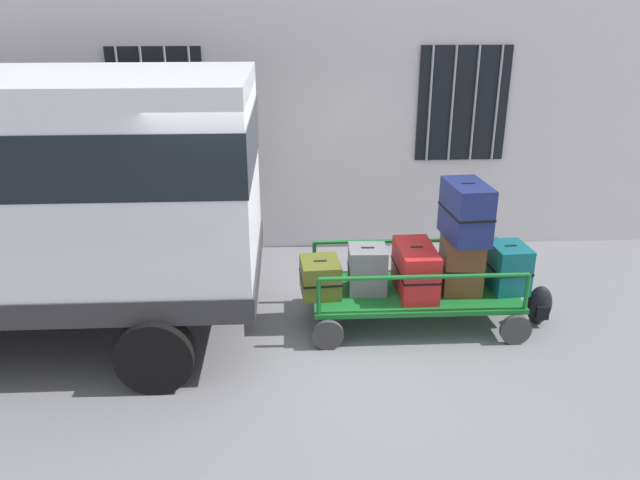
{
  "coord_description": "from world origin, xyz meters",
  "views": [
    {
      "loc": [
        -0.12,
        -5.72,
        3.33
      ],
      "look_at": [
        0.19,
        0.23,
        0.97
      ],
      "focal_mm": 34.65,
      "sensor_mm": 36.0,
      "label": 1
    }
  ],
  "objects_px": {
    "suitcase_midright_middle": "(466,211)",
    "suitcase_midleft_bottom": "(367,269)",
    "suitcase_left_bottom": "(320,277)",
    "suitcase_midright_bottom": "(461,264)",
    "suitcase_center_bottom": "(415,270)",
    "backpack": "(539,305)",
    "suitcase_right_bottom": "(508,267)",
    "luggage_cart": "(413,295)"
  },
  "relations": [
    {
      "from": "suitcase_center_bottom",
      "to": "backpack",
      "type": "distance_m",
      "value": 1.43
    },
    {
      "from": "luggage_cart",
      "to": "suitcase_left_bottom",
      "type": "distance_m",
      "value": 1.04
    },
    {
      "from": "suitcase_midright_middle",
      "to": "suitcase_right_bottom",
      "type": "height_order",
      "value": "suitcase_midright_middle"
    },
    {
      "from": "suitcase_midright_middle",
      "to": "backpack",
      "type": "bearing_deg",
      "value": -9.7
    },
    {
      "from": "suitcase_left_bottom",
      "to": "backpack",
      "type": "distance_m",
      "value": 2.4
    },
    {
      "from": "suitcase_midright_bottom",
      "to": "suitcase_right_bottom",
      "type": "height_order",
      "value": "suitcase_midright_bottom"
    },
    {
      "from": "suitcase_left_bottom",
      "to": "suitcase_midright_middle",
      "type": "height_order",
      "value": "suitcase_midright_middle"
    },
    {
      "from": "suitcase_midright_bottom",
      "to": "suitcase_right_bottom",
      "type": "distance_m",
      "value": 0.51
    },
    {
      "from": "luggage_cart",
      "to": "suitcase_left_bottom",
      "type": "relative_size",
      "value": 4.34
    },
    {
      "from": "suitcase_left_bottom",
      "to": "suitcase_right_bottom",
      "type": "relative_size",
      "value": 1.02
    },
    {
      "from": "luggage_cart",
      "to": "suitcase_midright_bottom",
      "type": "bearing_deg",
      "value": 2.34
    },
    {
      "from": "luggage_cart",
      "to": "suitcase_midright_bottom",
      "type": "relative_size",
      "value": 3.83
    },
    {
      "from": "suitcase_midleft_bottom",
      "to": "backpack",
      "type": "xyz_separation_m",
      "value": [
        1.87,
        -0.16,
        -0.4
      ]
    },
    {
      "from": "backpack",
      "to": "suitcase_midleft_bottom",
      "type": "bearing_deg",
      "value": 175.19
    },
    {
      "from": "suitcase_midleft_bottom",
      "to": "suitcase_midright_middle",
      "type": "bearing_deg",
      "value": -0.6
    },
    {
      "from": "suitcase_left_bottom",
      "to": "suitcase_midright_middle",
      "type": "relative_size",
      "value": 0.74
    },
    {
      "from": "backpack",
      "to": "suitcase_center_bottom",
      "type": "bearing_deg",
      "value": 176.03
    },
    {
      "from": "suitcase_left_bottom",
      "to": "suitcase_midleft_bottom",
      "type": "xyz_separation_m",
      "value": [
        0.5,
        0.04,
        0.06
      ]
    },
    {
      "from": "suitcase_midright_middle",
      "to": "backpack",
      "type": "xyz_separation_m",
      "value": [
        0.86,
        -0.15,
        -1.04
      ]
    },
    {
      "from": "suitcase_center_bottom",
      "to": "luggage_cart",
      "type": "bearing_deg",
      "value": 90.0
    },
    {
      "from": "suitcase_left_bottom",
      "to": "suitcase_right_bottom",
      "type": "bearing_deg",
      "value": 0.05
    },
    {
      "from": "suitcase_left_bottom",
      "to": "suitcase_center_bottom",
      "type": "relative_size",
      "value": 0.68
    },
    {
      "from": "suitcase_midright_bottom",
      "to": "suitcase_midright_middle",
      "type": "xyz_separation_m",
      "value": [
        0.0,
        -0.01,
        0.59
      ]
    },
    {
      "from": "suitcase_midright_bottom",
      "to": "backpack",
      "type": "height_order",
      "value": "suitcase_midright_bottom"
    },
    {
      "from": "suitcase_left_bottom",
      "to": "suitcase_midleft_bottom",
      "type": "bearing_deg",
      "value": 5.09
    },
    {
      "from": "backpack",
      "to": "luggage_cart",
      "type": "bearing_deg",
      "value": 174.37
    },
    {
      "from": "luggage_cart",
      "to": "suitcase_midright_bottom",
      "type": "distance_m",
      "value": 0.61
    },
    {
      "from": "suitcase_midright_middle",
      "to": "suitcase_midright_bottom",
      "type": "bearing_deg",
      "value": 90.0
    },
    {
      "from": "suitcase_midright_middle",
      "to": "suitcase_right_bottom",
      "type": "relative_size",
      "value": 1.38
    },
    {
      "from": "suitcase_midleft_bottom",
      "to": "suitcase_midright_bottom",
      "type": "relative_size",
      "value": 0.85
    },
    {
      "from": "suitcase_midleft_bottom",
      "to": "suitcase_center_bottom",
      "type": "bearing_deg",
      "value": -7.06
    },
    {
      "from": "suitcase_center_bottom",
      "to": "suitcase_right_bottom",
      "type": "xyz_separation_m",
      "value": [
        1.01,
        0.02,
        -0.01
      ]
    },
    {
      "from": "suitcase_midright_bottom",
      "to": "suitcase_midright_middle",
      "type": "distance_m",
      "value": 0.59
    },
    {
      "from": "suitcase_left_bottom",
      "to": "suitcase_midright_middle",
      "type": "xyz_separation_m",
      "value": [
        1.51,
        0.03,
        0.7
      ]
    },
    {
      "from": "suitcase_left_bottom",
      "to": "suitcase_midright_bottom",
      "type": "relative_size",
      "value": 0.88
    },
    {
      "from": "suitcase_center_bottom",
      "to": "backpack",
      "type": "relative_size",
      "value": 1.73
    },
    {
      "from": "luggage_cart",
      "to": "suitcase_center_bottom",
      "type": "relative_size",
      "value": 2.95
    },
    {
      "from": "suitcase_midright_bottom",
      "to": "suitcase_right_bottom",
      "type": "relative_size",
      "value": 1.16
    },
    {
      "from": "suitcase_midright_middle",
      "to": "suitcase_midleft_bottom",
      "type": "bearing_deg",
      "value": 179.4
    },
    {
      "from": "suitcase_midleft_bottom",
      "to": "suitcase_midright_bottom",
      "type": "distance_m",
      "value": 1.01
    },
    {
      "from": "luggage_cart",
      "to": "suitcase_right_bottom",
      "type": "height_order",
      "value": "suitcase_right_bottom"
    },
    {
      "from": "luggage_cart",
      "to": "suitcase_midright_bottom",
      "type": "height_order",
      "value": "suitcase_midright_bottom"
    }
  ]
}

